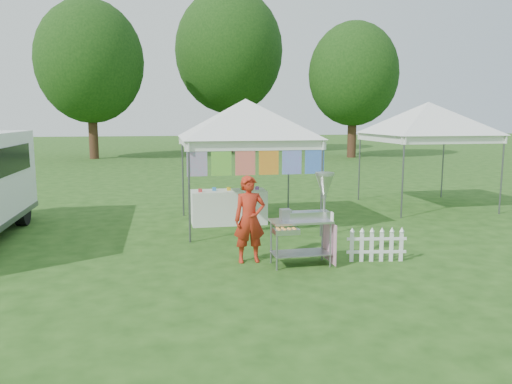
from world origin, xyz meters
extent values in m
plane|color=#204513|center=(0.00, 0.00, 0.00)|extent=(120.00, 120.00, 0.00)
cylinder|color=#59595E|center=(-1.42, 2.08, 1.05)|extent=(0.04, 0.04, 2.10)
cylinder|color=#59595E|center=(1.42, 2.08, 1.05)|extent=(0.04, 0.04, 2.10)
cylinder|color=#59595E|center=(-1.42, 4.92, 1.05)|extent=(0.04, 0.04, 2.10)
cylinder|color=#59595E|center=(1.42, 4.92, 1.05)|extent=(0.04, 0.04, 2.10)
cube|color=white|center=(0.00, 2.08, 2.00)|extent=(3.00, 0.03, 0.22)
cube|color=white|center=(0.00, 4.92, 2.00)|extent=(3.00, 0.03, 0.22)
pyramid|color=white|center=(0.00, 3.50, 3.00)|extent=(4.24, 4.24, 0.90)
cylinder|color=#59595E|center=(0.00, 2.08, 2.08)|extent=(3.00, 0.03, 0.03)
cube|color=#33BDC2|center=(-1.25, 2.08, 1.73)|extent=(0.42, 0.01, 0.70)
cube|color=#178B43|center=(-0.75, 2.08, 1.73)|extent=(0.42, 0.01, 0.70)
cube|color=#CF197A|center=(-0.25, 2.08, 1.73)|extent=(0.42, 0.01, 0.70)
cube|color=red|center=(0.25, 2.08, 1.73)|extent=(0.42, 0.01, 0.70)
cube|color=#B21CC4|center=(0.75, 2.08, 1.73)|extent=(0.42, 0.01, 0.70)
cube|color=#1933CD|center=(1.25, 2.08, 1.73)|extent=(0.42, 0.01, 0.70)
cylinder|color=#59595E|center=(4.08, 3.58, 1.05)|extent=(0.04, 0.04, 2.10)
cylinder|color=#59595E|center=(6.92, 3.58, 1.05)|extent=(0.04, 0.04, 2.10)
cylinder|color=#59595E|center=(4.08, 6.42, 1.05)|extent=(0.04, 0.04, 2.10)
cylinder|color=#59595E|center=(6.92, 6.42, 1.05)|extent=(0.04, 0.04, 2.10)
cube|color=white|center=(5.50, 3.58, 2.00)|extent=(3.00, 0.03, 0.22)
cube|color=white|center=(5.50, 6.42, 2.00)|extent=(3.00, 0.03, 0.22)
pyramid|color=white|center=(5.50, 5.00, 3.00)|extent=(4.24, 4.24, 0.90)
cylinder|color=#59595E|center=(5.50, 3.58, 2.08)|extent=(3.00, 0.03, 0.03)
cylinder|color=#391D14|center=(-6.00, 24.00, 1.98)|extent=(0.56, 0.56, 3.96)
ellipsoid|color=#285116|center=(-6.00, 24.00, 5.85)|extent=(6.40, 6.40, 7.36)
cylinder|color=#391D14|center=(3.00, 28.00, 2.42)|extent=(0.56, 0.56, 4.84)
ellipsoid|color=#285116|center=(3.00, 28.00, 7.15)|extent=(7.60, 7.60, 8.74)
cylinder|color=#391D14|center=(10.00, 22.00, 1.76)|extent=(0.56, 0.56, 3.52)
ellipsoid|color=#285116|center=(10.00, 22.00, 5.20)|extent=(5.60, 5.60, 6.44)
cylinder|color=gray|center=(-0.08, -0.13, 0.40)|extent=(0.04, 0.04, 0.79)
cylinder|color=gray|center=(0.87, -0.11, 0.40)|extent=(0.04, 0.04, 0.79)
cylinder|color=gray|center=(-0.09, 0.30, 0.40)|extent=(0.04, 0.04, 0.79)
cylinder|color=gray|center=(0.86, 0.32, 0.40)|extent=(0.04, 0.04, 0.79)
cube|color=gray|center=(0.39, 0.10, 0.22)|extent=(1.01, 0.52, 0.01)
cube|color=#B7B7BC|center=(0.39, 0.10, 0.79)|extent=(1.06, 0.55, 0.04)
cube|color=#B7B7BC|center=(0.55, 0.14, 0.88)|extent=(0.75, 0.23, 0.13)
cube|color=gray|center=(0.13, 0.14, 0.91)|extent=(0.18, 0.20, 0.19)
cylinder|color=gray|center=(0.83, 0.15, 1.19)|extent=(0.04, 0.04, 0.79)
cone|color=#B7B7BC|center=(0.83, 0.15, 1.41)|extent=(0.32, 0.32, 0.35)
cylinder|color=#B7B7BC|center=(0.83, 0.15, 1.60)|extent=(0.34, 0.34, 0.05)
cube|color=#B7B7BC|center=(0.04, -0.24, 0.70)|extent=(0.43, 0.27, 0.09)
cube|color=pink|center=(0.93, 0.11, 0.40)|extent=(0.03, 0.66, 0.71)
cube|color=white|center=(0.88, -0.14, 0.90)|extent=(0.02, 0.12, 0.16)
imported|color=#B12815|center=(-0.45, 0.46, 0.78)|extent=(0.58, 0.39, 1.56)
cube|color=black|center=(-5.14, 3.42, 1.66)|extent=(0.04, 2.94, 0.59)
cylinder|color=black|center=(-5.28, 4.49, 0.36)|extent=(0.24, 0.73, 0.73)
cube|color=white|center=(1.35, 0.11, 0.28)|extent=(0.07, 0.03, 0.56)
cube|color=white|center=(1.53, 0.09, 0.28)|extent=(0.07, 0.03, 0.56)
cube|color=white|center=(1.71, 0.06, 0.28)|extent=(0.07, 0.03, 0.56)
cube|color=white|center=(1.89, 0.03, 0.28)|extent=(0.07, 0.03, 0.56)
cube|color=white|center=(2.06, 0.00, 0.28)|extent=(0.07, 0.03, 0.56)
cube|color=white|center=(2.24, -0.02, 0.28)|extent=(0.07, 0.03, 0.56)
cube|color=white|center=(1.80, 0.04, 0.18)|extent=(1.07, 0.19, 0.05)
cube|color=white|center=(1.80, 0.04, 0.42)|extent=(1.07, 0.19, 0.05)
cube|color=white|center=(-0.38, 3.75, 0.41)|extent=(1.80, 0.70, 0.82)
camera|label=1|loc=(-1.98, -8.11, 2.60)|focal=35.00mm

